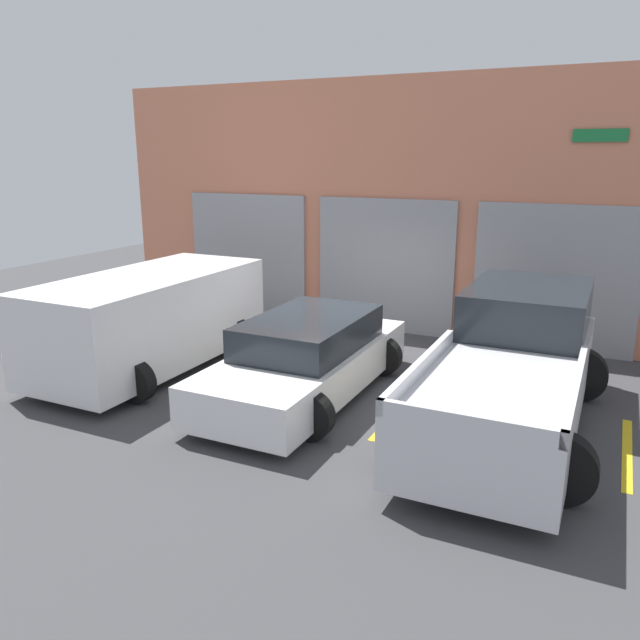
# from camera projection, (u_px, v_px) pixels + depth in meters

# --- Properties ---
(ground_plane) EXTENTS (28.00, 28.00, 0.00)m
(ground_plane) POSITION_uv_depth(u_px,v_px,m) (335.00, 373.00, 10.79)
(ground_plane) COLOR #3D3D3F
(shophouse_building) EXTENTS (13.41, 0.68, 5.18)m
(shophouse_building) POSITION_uv_depth(u_px,v_px,m) (400.00, 210.00, 13.01)
(shophouse_building) COLOR #D17A5B
(shophouse_building) RESTS_ON ground
(pickup_truck) EXTENTS (2.45, 5.26, 1.75)m
(pickup_truck) POSITION_uv_depth(u_px,v_px,m) (513.00, 367.00, 8.63)
(pickup_truck) COLOR silver
(pickup_truck) RESTS_ON ground
(sedan_white) EXTENTS (2.17, 4.47, 1.25)m
(sedan_white) POSITION_uv_depth(u_px,v_px,m) (307.00, 358.00, 9.71)
(sedan_white) COLOR white
(sedan_white) RESTS_ON ground
(sedan_side) EXTENTS (2.34, 4.48, 1.67)m
(sedan_side) POSITION_uv_depth(u_px,v_px,m) (150.00, 318.00, 10.88)
(sedan_side) COLOR white
(sedan_side) RESTS_ON ground
(parking_stripe_far_left) EXTENTS (0.12, 2.20, 0.01)m
(parking_stripe_far_left) POSITION_uv_depth(u_px,v_px,m) (90.00, 355.00, 11.74)
(parking_stripe_far_left) COLOR gold
(parking_stripe_far_left) RESTS_ON ground
(parking_stripe_left) EXTENTS (0.12, 2.20, 0.01)m
(parking_stripe_left) POSITION_uv_depth(u_px,v_px,m) (225.00, 380.00, 10.47)
(parking_stripe_left) COLOR gold
(parking_stripe_left) RESTS_ON ground
(parking_stripe_centre) EXTENTS (0.12, 2.20, 0.01)m
(parking_stripe_centre) POSITION_uv_depth(u_px,v_px,m) (398.00, 411.00, 9.19)
(parking_stripe_centre) COLOR gold
(parking_stripe_centre) RESTS_ON ground
(parking_stripe_right) EXTENTS (0.12, 2.20, 0.01)m
(parking_stripe_right) POSITION_uv_depth(u_px,v_px,m) (627.00, 452.00, 7.92)
(parking_stripe_right) COLOR gold
(parking_stripe_right) RESTS_ON ground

